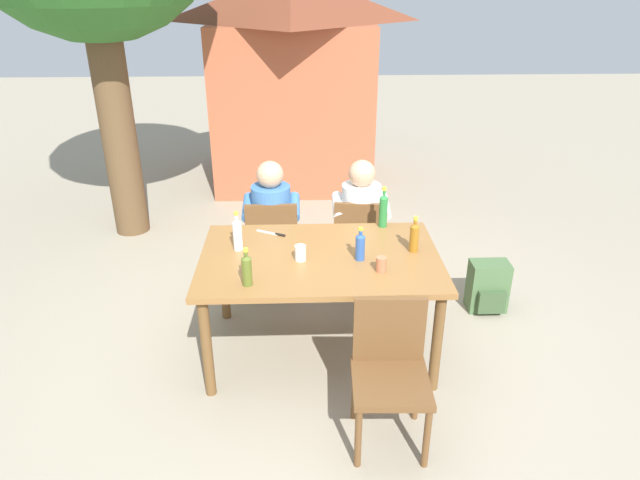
{
  "coord_description": "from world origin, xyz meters",
  "views": [
    {
      "loc": [
        -0.12,
        -3.46,
        2.55
      ],
      "look_at": [
        0.0,
        0.0,
        0.9
      ],
      "focal_mm": 31.88,
      "sensor_mm": 36.0,
      "label": 1
    }
  ],
  "objects_px": {
    "cup_white": "(300,253)",
    "brick_kiosk": "(293,76)",
    "person_in_white_shirt": "(360,217)",
    "bottle_clear": "(237,233)",
    "chair_near_right": "(390,366)",
    "bottle_blue": "(360,246)",
    "table_knife": "(273,233)",
    "cup_terracotta": "(381,264)",
    "dining_table": "(320,267)",
    "bottle_amber": "(414,237)",
    "chair_far_right": "(359,240)",
    "bottle_green": "(383,210)",
    "person_in_plaid_shirt": "(272,218)",
    "backpack_by_near_side": "(488,287)",
    "chair_far_left": "(273,242)",
    "bottle_olive": "(247,269)"
  },
  "relations": [
    {
      "from": "chair_near_right",
      "to": "brick_kiosk",
      "type": "height_order",
      "value": "brick_kiosk"
    },
    {
      "from": "dining_table",
      "to": "chair_far_right",
      "type": "distance_m",
      "value": 0.94
    },
    {
      "from": "bottle_amber",
      "to": "brick_kiosk",
      "type": "bearing_deg",
      "value": 102.61
    },
    {
      "from": "dining_table",
      "to": "chair_near_right",
      "type": "height_order",
      "value": "chair_near_right"
    },
    {
      "from": "chair_far_right",
      "to": "table_knife",
      "type": "height_order",
      "value": "chair_far_right"
    },
    {
      "from": "chair_near_right",
      "to": "bottle_clear",
      "type": "distance_m",
      "value": 1.4
    },
    {
      "from": "dining_table",
      "to": "backpack_by_near_side",
      "type": "height_order",
      "value": "dining_table"
    },
    {
      "from": "cup_white",
      "to": "backpack_by_near_side",
      "type": "xyz_separation_m",
      "value": [
        1.53,
        0.56,
        -0.63
      ]
    },
    {
      "from": "chair_far_right",
      "to": "bottle_amber",
      "type": "distance_m",
      "value": 0.93
    },
    {
      "from": "person_in_plaid_shirt",
      "to": "cup_terracotta",
      "type": "xyz_separation_m",
      "value": [
        0.76,
        -1.18,
        0.17
      ]
    },
    {
      "from": "chair_near_right",
      "to": "person_in_white_shirt",
      "type": "bearing_deg",
      "value": 90.1
    },
    {
      "from": "person_in_white_shirt",
      "to": "brick_kiosk",
      "type": "relative_size",
      "value": 0.46
    },
    {
      "from": "dining_table",
      "to": "bottle_amber",
      "type": "bearing_deg",
      "value": 4.32
    },
    {
      "from": "chair_far_left",
      "to": "bottle_green",
      "type": "height_order",
      "value": "bottle_green"
    },
    {
      "from": "chair_far_right",
      "to": "bottle_blue",
      "type": "xyz_separation_m",
      "value": [
        -0.09,
        -0.9,
        0.39
      ]
    },
    {
      "from": "chair_far_left",
      "to": "bottle_clear",
      "type": "xyz_separation_m",
      "value": [
        -0.2,
        -0.72,
        0.41
      ]
    },
    {
      "from": "bottle_clear",
      "to": "brick_kiosk",
      "type": "relative_size",
      "value": 0.11
    },
    {
      "from": "person_in_white_shirt",
      "to": "cup_terracotta",
      "type": "xyz_separation_m",
      "value": [
        0.02,
        -1.18,
        0.17
      ]
    },
    {
      "from": "chair_near_right",
      "to": "backpack_by_near_side",
      "type": "relative_size",
      "value": 2.06
    },
    {
      "from": "chair_far_left",
      "to": "cup_white",
      "type": "height_order",
      "value": "cup_white"
    },
    {
      "from": "cup_white",
      "to": "brick_kiosk",
      "type": "distance_m",
      "value": 3.96
    },
    {
      "from": "person_in_white_shirt",
      "to": "cup_terracotta",
      "type": "height_order",
      "value": "person_in_white_shirt"
    },
    {
      "from": "person_in_white_shirt",
      "to": "cup_white",
      "type": "relative_size",
      "value": 11.14
    },
    {
      "from": "chair_far_left",
      "to": "cup_terracotta",
      "type": "xyz_separation_m",
      "value": [
        0.76,
        -1.07,
        0.34
      ]
    },
    {
      "from": "bottle_clear",
      "to": "cup_terracotta",
      "type": "bearing_deg",
      "value": -20.23
    },
    {
      "from": "table_knife",
      "to": "brick_kiosk",
      "type": "height_order",
      "value": "brick_kiosk"
    },
    {
      "from": "person_in_white_shirt",
      "to": "bottle_clear",
      "type": "bearing_deg",
      "value": -138.48
    },
    {
      "from": "chair_far_right",
      "to": "dining_table",
      "type": "bearing_deg",
      "value": -113.25
    },
    {
      "from": "chair_far_left",
      "to": "bottle_green",
      "type": "distance_m",
      "value": 1.03
    },
    {
      "from": "bottle_olive",
      "to": "cup_white",
      "type": "bearing_deg",
      "value": 44.24
    },
    {
      "from": "person_in_plaid_shirt",
      "to": "backpack_by_near_side",
      "type": "distance_m",
      "value": 1.87
    },
    {
      "from": "cup_terracotta",
      "to": "bottle_blue",
      "type": "bearing_deg",
      "value": 125.32
    },
    {
      "from": "bottle_amber",
      "to": "cup_terracotta",
      "type": "xyz_separation_m",
      "value": [
        -0.26,
        -0.28,
        -0.06
      ]
    },
    {
      "from": "bottle_blue",
      "to": "table_knife",
      "type": "relative_size",
      "value": 1.06
    },
    {
      "from": "person_in_white_shirt",
      "to": "brick_kiosk",
      "type": "bearing_deg",
      "value": 101.09
    },
    {
      "from": "person_in_white_shirt",
      "to": "brick_kiosk",
      "type": "height_order",
      "value": "brick_kiosk"
    },
    {
      "from": "bottle_amber",
      "to": "bottle_green",
      "type": "bearing_deg",
      "value": 110.13
    },
    {
      "from": "chair_near_right",
      "to": "cup_white",
      "type": "distance_m",
      "value": 0.99
    },
    {
      "from": "chair_far_left",
      "to": "person_in_white_shirt",
      "type": "xyz_separation_m",
      "value": [
        0.74,
        0.11,
        0.17
      ]
    },
    {
      "from": "chair_far_right",
      "to": "person_in_plaid_shirt",
      "type": "height_order",
      "value": "person_in_plaid_shirt"
    },
    {
      "from": "dining_table",
      "to": "brick_kiosk",
      "type": "xyz_separation_m",
      "value": [
        -0.2,
        3.87,
        0.64
      ]
    },
    {
      "from": "chair_far_left",
      "to": "brick_kiosk",
      "type": "bearing_deg",
      "value": 86.91
    },
    {
      "from": "cup_terracotta",
      "to": "table_knife",
      "type": "height_order",
      "value": "cup_terracotta"
    },
    {
      "from": "person_in_plaid_shirt",
      "to": "bottle_olive",
      "type": "relative_size",
      "value": 4.68
    },
    {
      "from": "bottle_blue",
      "to": "person_in_plaid_shirt",
      "type": "bearing_deg",
      "value": 122.18
    },
    {
      "from": "chair_far_right",
      "to": "backpack_by_near_side",
      "type": "distance_m",
      "value": 1.12
    },
    {
      "from": "bottle_blue",
      "to": "backpack_by_near_side",
      "type": "height_order",
      "value": "bottle_blue"
    },
    {
      "from": "table_knife",
      "to": "chair_far_right",
      "type": "bearing_deg",
      "value": 34.21
    },
    {
      "from": "chair_near_right",
      "to": "cup_terracotta",
      "type": "xyz_separation_m",
      "value": [
        0.01,
        0.61,
        0.34
      ]
    },
    {
      "from": "person_in_white_shirt",
      "to": "person_in_plaid_shirt",
      "type": "distance_m",
      "value": 0.74
    }
  ]
}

